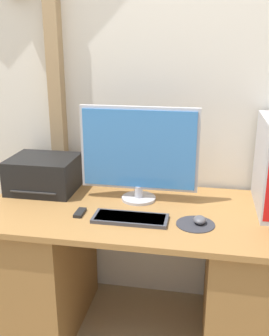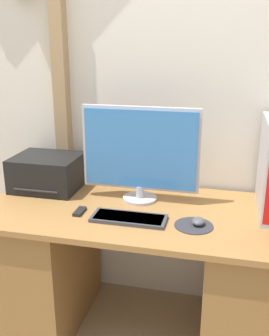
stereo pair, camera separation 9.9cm
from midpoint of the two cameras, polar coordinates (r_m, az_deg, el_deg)
name	(u,v)px [view 1 (the left image)]	position (r m, az deg, el deg)	size (l,w,h in m)	color
wall_back	(152,85)	(2.32, 1.32, 11.90)	(6.40, 0.13, 2.83)	silver
desk	(141,271)	(2.24, -0.41, -14.81)	(1.66, 0.77, 0.77)	olive
monitor	(139,152)	(2.09, -0.71, 2.38)	(0.64, 0.19, 0.52)	#B7B7BC
keyboard	(130,218)	(1.94, -2.09, -7.32)	(0.37, 0.15, 0.02)	#3D3D42
mousepad	(195,224)	(1.91, 7.36, -8.11)	(0.19, 0.19, 0.00)	#2D2D33
mouse	(200,220)	(1.91, 7.98, -7.48)	(0.06, 0.08, 0.04)	#4C4C51
printer	(44,174)	(2.35, -14.22, -0.87)	(0.38, 0.32, 0.20)	black
remote_control	(80,213)	(2.03, -9.33, -6.43)	(0.04, 0.10, 0.02)	black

